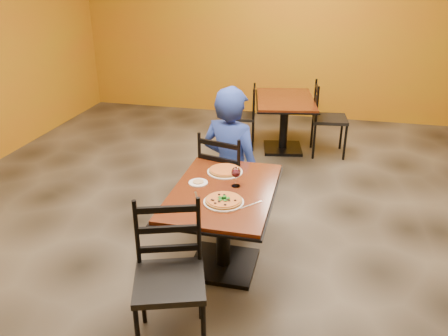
% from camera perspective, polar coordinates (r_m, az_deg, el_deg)
% --- Properties ---
extents(floor, '(7.00, 8.00, 0.01)m').
position_cam_1_polar(floor, '(4.43, 1.42, -8.55)').
color(floor, black).
rests_on(floor, ground).
extents(wall_back, '(7.00, 0.01, 3.00)m').
position_cam_1_polar(wall_back, '(7.74, 8.01, 17.34)').
color(wall_back, '#BC6214').
rests_on(wall_back, ground).
extents(table_main, '(0.83, 1.23, 0.75)m').
position_cam_1_polar(table_main, '(3.73, -0.09, -5.41)').
color(table_main, '#58280D').
rests_on(table_main, floor).
extents(table_second, '(0.98, 1.29, 0.75)m').
position_cam_1_polar(table_second, '(6.31, 7.66, 7.00)').
color(table_second, '#58280D').
rests_on(table_second, floor).
extents(chair_main_near, '(0.58, 0.58, 1.01)m').
position_cam_1_polar(chair_main_near, '(3.06, -6.91, -14.17)').
color(chair_main_near, black).
rests_on(chair_main_near, floor).
extents(chair_main_far, '(0.55, 0.55, 1.00)m').
position_cam_1_polar(chair_main_far, '(4.42, 0.58, -1.25)').
color(chair_main_far, black).
rests_on(chair_main_far, floor).
extents(chair_second_left, '(0.45, 0.45, 0.89)m').
position_cam_1_polar(chair_second_left, '(6.42, 2.12, 6.50)').
color(chair_second_left, black).
rests_on(chair_second_left, floor).
extents(chair_second_right, '(0.50, 0.50, 1.00)m').
position_cam_1_polar(chair_second_right, '(6.30, 13.23, 6.01)').
color(chair_second_right, black).
rests_on(chair_second_right, floor).
extents(diner, '(0.76, 0.62, 1.35)m').
position_cam_1_polar(diner, '(4.57, 0.88, 2.11)').
color(diner, '#1C3A9A').
rests_on(diner, floor).
extents(plate_main, '(0.31, 0.31, 0.01)m').
position_cam_1_polar(plate_main, '(3.44, -0.04, -4.31)').
color(plate_main, white).
rests_on(plate_main, table_main).
extents(pizza_main, '(0.28, 0.28, 0.02)m').
position_cam_1_polar(pizza_main, '(3.43, -0.04, -4.08)').
color(pizza_main, maroon).
rests_on(pizza_main, plate_main).
extents(plate_far, '(0.31, 0.31, 0.01)m').
position_cam_1_polar(plate_far, '(3.93, 0.12, -0.47)').
color(plate_far, white).
rests_on(plate_far, table_main).
extents(pizza_far, '(0.28, 0.28, 0.02)m').
position_cam_1_polar(pizza_far, '(3.93, 0.12, -0.26)').
color(pizza_far, orange).
rests_on(pizza_far, plate_far).
extents(side_plate, '(0.16, 0.16, 0.01)m').
position_cam_1_polar(side_plate, '(3.74, -3.27, -1.87)').
color(side_plate, white).
rests_on(side_plate, table_main).
extents(dip, '(0.09, 0.09, 0.01)m').
position_cam_1_polar(dip, '(3.74, -3.28, -1.74)').
color(dip, tan).
rests_on(dip, side_plate).
extents(wine_glass, '(0.08, 0.08, 0.18)m').
position_cam_1_polar(wine_glass, '(3.65, 1.51, -1.04)').
color(wine_glass, white).
rests_on(wine_glass, table_main).
extents(fork, '(0.09, 0.18, 0.00)m').
position_cam_1_polar(fork, '(3.52, -3.48, -3.68)').
color(fork, silver).
rests_on(fork, table_main).
extents(knife, '(0.15, 0.17, 0.00)m').
position_cam_1_polar(knife, '(3.41, 3.42, -4.67)').
color(knife, silver).
rests_on(knife, table_main).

